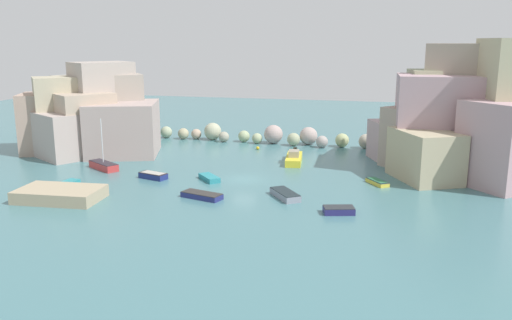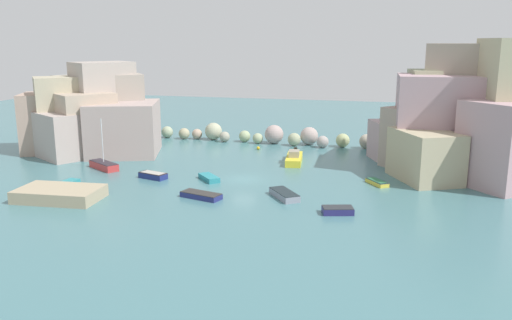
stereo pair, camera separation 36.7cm
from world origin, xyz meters
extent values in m
plane|color=#45757C|center=(0.00, 0.00, 0.00)|extent=(160.00, 160.00, 0.00)
cube|color=tan|center=(-28.12, 7.93, 3.90)|extent=(10.63, 9.48, 7.79)
cube|color=#A3968A|center=(-20.44, 11.70, 5.09)|extent=(6.88, 6.74, 10.17)
cube|color=tan|center=(-23.65, 7.02, 4.04)|extent=(9.95, 9.79, 8.08)
cube|color=#ACA28F|center=(-28.06, 13.80, 4.84)|extent=(9.57, 7.08, 9.68)
cube|color=#AF9891|center=(-18.72, 8.52, 3.39)|extent=(11.02, 11.20, 6.79)
cube|color=#B3A88B|center=(-26.96, 7.31, 4.99)|extent=(7.90, 7.70, 9.98)
cube|color=#A59A97|center=(-28.46, 12.44, 3.46)|extent=(6.02, 7.24, 6.92)
cube|color=#AB9D93|center=(-22.54, 10.39, 5.91)|extent=(8.77, 9.15, 11.81)
cube|color=#B29F97|center=(-24.91, 5.87, 2.88)|extent=(10.88, 10.71, 5.75)
cube|color=#B49196|center=(26.28, 4.15, 4.35)|extent=(9.94, 9.88, 8.69)
cube|color=#9F9280|center=(23.12, 12.87, 7.12)|extent=(9.77, 8.92, 14.23)
cube|color=#9EA281|center=(20.12, 12.22, 5.63)|extent=(7.41, 6.12, 11.26)
cube|color=#A89486|center=(16.82, 10.15, 3.50)|extent=(6.41, 6.33, 6.99)
cube|color=tan|center=(18.63, 4.64, 2.65)|extent=(8.12, 9.24, 5.30)
cube|color=tan|center=(26.10, 6.88, 7.39)|extent=(5.38, 7.85, 14.77)
cube|color=#B29198|center=(19.82, 9.25, 5.42)|extent=(9.08, 7.85, 10.84)
cube|color=#AE9398|center=(16.76, 14.38, 2.40)|extent=(9.55, 8.41, 4.80)
sphere|color=#A1AD8B|center=(-18.34, 20.97, 0.89)|extent=(1.77, 1.77, 1.77)
sphere|color=tan|center=(-15.43, 20.68, 0.83)|extent=(1.66, 1.66, 1.66)
sphere|color=tan|center=(-13.53, 21.14, 0.77)|extent=(1.54, 1.54, 1.54)
sphere|color=#B0B191|center=(-10.91, 21.23, 1.28)|extent=(2.56, 2.56, 2.56)
sphere|color=#9F9C88|center=(-8.75, 19.98, 0.77)|extent=(1.53, 1.53, 1.53)
sphere|color=#A3B185|center=(-5.90, 20.75, 0.84)|extent=(1.68, 1.68, 1.68)
sphere|color=#A5B187|center=(-3.71, 19.99, 0.76)|extent=(1.51, 1.51, 1.51)
sphere|color=#AF9994|center=(-1.45, 20.66, 1.35)|extent=(2.70, 2.70, 2.70)
sphere|color=#A3A986|center=(1.70, 19.68, 0.92)|extent=(1.84, 1.84, 1.84)
sphere|color=#AF9C96|center=(3.61, 21.07, 1.27)|extent=(2.54, 2.54, 2.54)
sphere|color=#A79D98|center=(5.78, 19.35, 0.84)|extent=(1.67, 1.67, 1.67)
sphere|color=#ADB67F|center=(8.43, 20.53, 0.96)|extent=(1.91, 1.91, 1.91)
sphere|color=#ACA390|center=(11.75, 20.16, 1.02)|extent=(2.05, 2.05, 2.05)
sphere|color=#A6AF82|center=(13.67, 20.32, 1.22)|extent=(2.44, 2.44, 2.44)
sphere|color=#B0A792|center=(15.88, 20.36, 0.71)|extent=(1.41, 1.41, 1.41)
cube|color=tan|center=(-14.48, -11.66, 0.57)|extent=(7.93, 5.11, 1.14)
sphere|color=gold|center=(-2.52, 15.74, 0.22)|extent=(0.44, 0.44, 0.44)
cube|color=#BE3635|center=(-16.96, 0.27, 0.39)|extent=(4.57, 3.57, 0.78)
cube|color=#2D262E|center=(-16.96, 0.27, 0.81)|extent=(4.48, 3.49, 0.06)
cylinder|color=silver|center=(-16.96, 0.27, 3.35)|extent=(0.10, 0.10, 5.13)
cube|color=yellow|center=(-14.89, 7.29, 0.23)|extent=(2.85, 3.76, 0.47)
cube|color=#22301F|center=(-14.89, 7.29, 0.50)|extent=(2.79, 3.68, 0.06)
cube|color=gold|center=(13.93, 1.48, 0.20)|extent=(2.52, 2.96, 0.39)
cube|color=#192B36|center=(13.93, 1.48, 0.42)|extent=(2.47, 2.90, 0.06)
cube|color=#2D7047|center=(13.93, 1.48, 0.43)|extent=(2.14, 2.52, 0.08)
cube|color=teal|center=(-16.83, -7.09, 0.22)|extent=(1.49, 2.81, 0.44)
cube|color=navy|center=(-9.55, -2.19, 0.29)|extent=(3.34, 2.16, 0.58)
cube|color=#292124|center=(-9.55, -2.19, 0.61)|extent=(3.28, 2.11, 0.06)
cube|color=#ADA89E|center=(-9.55, -2.19, 0.62)|extent=(2.84, 1.83, 0.08)
cube|color=teal|center=(-3.43, -1.39, 0.26)|extent=(3.02, 3.13, 0.53)
cube|color=navy|center=(11.05, -9.04, 0.27)|extent=(2.91, 2.06, 0.54)
cube|color=#292C30|center=(11.05, -9.04, 0.57)|extent=(2.85, 2.02, 0.06)
cube|color=gray|center=(5.65, -5.66, 0.30)|extent=(3.52, 4.04, 0.59)
cube|color=#1E2A2E|center=(5.65, -5.66, 0.62)|extent=(3.45, 3.96, 0.06)
cube|color=yellow|center=(3.70, 9.31, 0.41)|extent=(2.58, 6.11, 0.82)
cube|color=#9E937F|center=(3.75, 8.93, 1.20)|extent=(1.45, 1.87, 0.74)
cube|color=black|center=(3.32, 12.09, 1.07)|extent=(0.48, 0.42, 0.50)
cube|color=navy|center=(-1.93, -7.74, 0.24)|extent=(4.23, 2.51, 0.48)
cube|color=#302D2B|center=(-1.93, -7.74, 0.51)|extent=(4.14, 2.46, 0.06)
cube|color=navy|center=(14.37, 16.99, 0.45)|extent=(3.32, 6.16, 0.90)
cube|color=#311D22|center=(14.37, 16.99, 0.93)|extent=(3.25, 6.04, 0.06)
cube|color=#9E937F|center=(14.11, 18.04, 1.35)|extent=(2.08, 2.34, 0.91)
cube|color=black|center=(15.06, 14.29, 1.15)|extent=(0.52, 0.46, 0.50)
camera|label=1|loc=(15.06, -52.60, 14.44)|focal=36.99mm
camera|label=2|loc=(15.42, -52.51, 14.44)|focal=36.99mm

